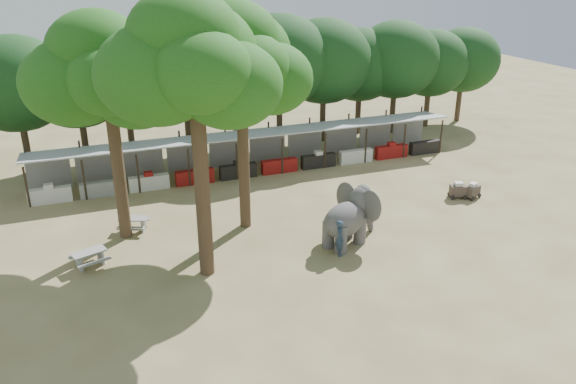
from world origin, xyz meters
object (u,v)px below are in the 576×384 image
object	(u,v)px
yard_tree_center	(190,64)
handler	(340,238)
picnic_table_far	(134,222)
yard_tree_left	(103,73)
cart_front	(473,191)
yard_tree_back	(237,61)
cart_back	(458,190)
picnic_table_near	(90,256)
elephant	(350,216)

from	to	relation	value
yard_tree_center	handler	xyz separation A→B (m)	(6.36, -0.80, -8.32)
yard_tree_center	picnic_table_far	bearing A→B (deg)	114.33
yard_tree_left	cart_front	xyz separation A→B (m)	(19.64, -2.35, -7.74)
yard_tree_back	cart_back	world-z (taller)	yard_tree_back
yard_tree_back	yard_tree_left	bearing A→B (deg)	170.54
handler	picnic_table_far	size ratio (longest dim) A/B	0.96
picnic_table_near	cart_front	bearing A→B (deg)	-18.11
yard_tree_back	picnic_table_far	distance (m)	9.79
picnic_table_near	yard_tree_back	bearing A→B (deg)	-6.51
elephant	picnic_table_far	distance (m)	11.07
picnic_table_near	yard_tree_center	bearing A→B (deg)	-44.93
yard_tree_center	picnic_table_far	world-z (taller)	yard_tree_center
elephant	cart_back	bearing A→B (deg)	-5.89
yard_tree_center	cart_front	xyz separation A→B (m)	(16.64, 2.66, -8.74)
yard_tree_back	elephant	world-z (taller)	yard_tree_back
yard_tree_left	cart_front	world-z (taller)	yard_tree_left
yard_tree_left	cart_back	bearing A→B (deg)	-6.14
yard_tree_back	cart_front	xyz separation A→B (m)	(13.64, -1.35, -8.08)
handler	yard_tree_back	bearing A→B (deg)	44.14
handler	cart_back	size ratio (longest dim) A/B	1.55
cart_back	cart_front	bearing A→B (deg)	-3.27
yard_tree_back	picnic_table_far	bearing A→B (deg)	166.48
yard_tree_left	yard_tree_back	distance (m)	6.09
elephant	picnic_table_near	size ratio (longest dim) A/B	2.01
cart_back	elephant	bearing A→B (deg)	-143.31
yard_tree_center	yard_tree_back	size ratio (longest dim) A/B	1.06
elephant	picnic_table_far	size ratio (longest dim) A/B	2.03
yard_tree_center	picnic_table_near	world-z (taller)	yard_tree_center
picnic_table_far	cart_back	bearing A→B (deg)	15.87
cart_front	yard_tree_left	bearing A→B (deg)	154.09
elephant	picnic_table_near	distance (m)	12.31
cart_front	yard_tree_center	bearing A→B (deg)	169.97
picnic_table_near	picnic_table_far	xyz separation A→B (m)	(2.31, 3.02, -0.02)
yard_tree_left	yard_tree_back	world-z (taller)	yard_tree_back
yard_tree_center	cart_back	bearing A→B (deg)	10.63
handler	picnic_table_near	xyz separation A→B (m)	(-11.07, 3.07, -0.40)
handler	picnic_table_far	bearing A→B (deg)	64.29
yard_tree_left	handler	bearing A→B (deg)	-31.77
yard_tree_center	handler	distance (m)	10.50
yard_tree_back	handler	bearing A→B (deg)	-54.99
picnic_table_far	cart_back	distance (m)	18.39
yard_tree_back	handler	size ratio (longest dim) A/B	6.39
yard_tree_left	yard_tree_center	xyz separation A→B (m)	(3.00, -5.00, 1.01)
yard_tree_center	picnic_table_near	distance (m)	10.17
yard_tree_left	cart_front	size ratio (longest dim) A/B	9.90
picnic_table_far	cart_front	distance (m)	19.22
elephant	handler	world-z (taller)	elephant
elephant	picnic_table_near	bearing A→B (deg)	146.32
picnic_table_near	picnic_table_far	size ratio (longest dim) A/B	1.01
elephant	cart_back	xyz separation A→B (m)	(8.44, 2.76, -0.92)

